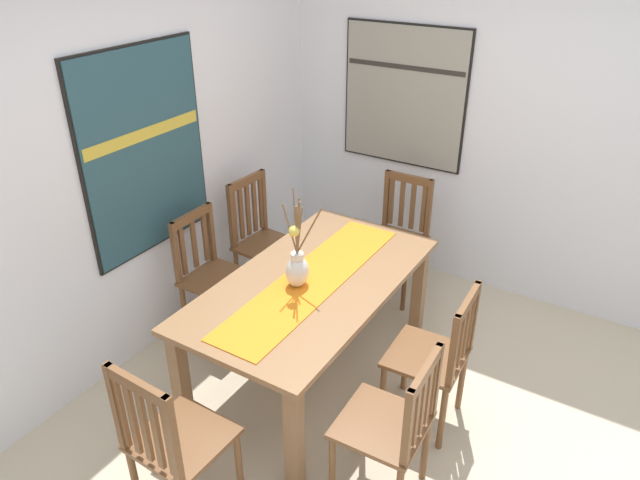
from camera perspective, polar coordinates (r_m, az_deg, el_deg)
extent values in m
cube|color=beige|center=(3.71, 7.02, -17.56)|extent=(6.40, 6.40, 0.03)
cube|color=silver|center=(3.93, -17.23, 7.97)|extent=(6.40, 0.12, 2.70)
cube|color=silver|center=(4.55, 18.31, 10.59)|extent=(0.12, 6.40, 2.70)
cube|color=#8E6642|center=(3.59, -0.73, -4.11)|extent=(1.75, 0.94, 0.03)
cube|color=#8E6642|center=(3.15, -2.51, -18.48)|extent=(0.08, 0.08, 0.69)
cube|color=#8E6642|center=(4.25, 9.55, -4.71)|extent=(0.08, 0.08, 0.69)
cube|color=#8E6642|center=(3.53, -13.36, -13.16)|extent=(0.08, 0.08, 0.69)
cube|color=#8E6642|center=(4.53, 0.50, -1.94)|extent=(0.08, 0.08, 0.69)
cube|color=orange|center=(3.58, -0.73, -3.83)|extent=(1.61, 0.36, 0.01)
ellipsoid|color=silver|center=(3.48, -2.20, -3.09)|extent=(0.15, 0.13, 0.19)
cylinder|color=silver|center=(3.43, -2.24, -1.57)|extent=(0.08, 0.08, 0.04)
cylinder|color=brown|center=(3.28, -2.11, 1.13)|extent=(0.08, 0.09, 0.38)
cylinder|color=brown|center=(3.34, -2.43, 1.84)|extent=(0.04, 0.05, 0.39)
cylinder|color=brown|center=(3.35, -2.14, 1.37)|extent=(0.05, 0.02, 0.34)
cylinder|color=brown|center=(3.30, -2.29, 0.92)|extent=(0.08, 0.06, 0.34)
cylinder|color=brown|center=(3.33, -1.06, 0.87)|extent=(0.06, 0.14, 0.31)
cylinder|color=brown|center=(3.33, -2.94, 1.06)|extent=(0.07, 0.06, 0.33)
cylinder|color=brown|center=(3.36, -2.00, 0.92)|extent=(0.05, 0.03, 0.29)
sphere|color=#E5CC4C|center=(3.29, -2.53, 0.86)|extent=(0.06, 0.06, 0.06)
cube|color=brown|center=(4.14, -9.83, -3.77)|extent=(0.42, 0.42, 0.03)
cylinder|color=brown|center=(4.29, -6.17, -6.04)|extent=(0.04, 0.04, 0.45)
cylinder|color=brown|center=(4.07, -9.21, -8.47)|extent=(0.04, 0.04, 0.45)
cylinder|color=brown|center=(4.48, -9.88, -4.63)|extent=(0.04, 0.04, 0.45)
cylinder|color=brown|center=(4.27, -12.98, -6.86)|extent=(0.04, 0.04, 0.45)
cube|color=brown|center=(4.25, -10.51, 0.79)|extent=(0.04, 0.04, 0.45)
cube|color=brown|center=(4.03, -13.81, -1.27)|extent=(0.04, 0.04, 0.45)
cube|color=brown|center=(4.05, -12.40, 2.22)|extent=(0.38, 0.04, 0.06)
cube|color=brown|center=(4.21, -11.07, 0.25)|extent=(0.04, 0.02, 0.36)
cube|color=brown|center=(4.14, -12.10, -0.40)|extent=(0.04, 0.02, 0.36)
cube|color=brown|center=(4.07, -13.16, -1.06)|extent=(0.04, 0.02, 0.36)
cube|color=brown|center=(3.06, 6.03, -17.34)|extent=(0.43, 0.43, 0.03)
cylinder|color=brown|center=(3.17, 1.19, -21.27)|extent=(0.04, 0.04, 0.45)
cylinder|color=brown|center=(3.39, 4.24, -17.18)|extent=(0.04, 0.04, 0.45)
cylinder|color=brown|center=(3.31, 10.18, -19.18)|extent=(0.04, 0.04, 0.45)
cube|color=brown|center=(2.73, 8.47, -17.65)|extent=(0.04, 0.04, 0.44)
cube|color=brown|center=(2.98, 11.15, -13.14)|extent=(0.04, 0.04, 0.44)
cube|color=brown|center=(2.72, 10.22, -12.42)|extent=(0.38, 0.04, 0.06)
cube|color=brown|center=(2.76, 8.67, -17.49)|extent=(0.04, 0.02, 0.35)
cube|color=brown|center=(2.81, 9.28, -16.49)|extent=(0.04, 0.02, 0.35)
cube|color=brown|center=(2.86, 9.86, -15.52)|extent=(0.04, 0.02, 0.35)
cube|color=brown|center=(2.91, 10.41, -14.59)|extent=(0.04, 0.02, 0.35)
cube|color=brown|center=(2.97, 10.93, -13.68)|extent=(0.04, 0.02, 0.35)
cube|color=brown|center=(4.58, 7.26, -0.16)|extent=(0.42, 0.42, 0.03)
cylinder|color=brown|center=(4.50, 8.17, -4.33)|extent=(0.04, 0.04, 0.45)
cylinder|color=brown|center=(4.63, 4.11, -3.09)|extent=(0.04, 0.04, 0.45)
cylinder|color=brown|center=(4.79, 9.96, -2.31)|extent=(0.04, 0.04, 0.45)
cylinder|color=brown|center=(4.91, 6.10, -1.20)|extent=(0.04, 0.04, 0.45)
cube|color=brown|center=(4.57, 10.51, 3.00)|extent=(0.04, 0.04, 0.48)
cube|color=brown|center=(4.69, 6.45, 4.03)|extent=(0.04, 0.04, 0.48)
cube|color=brown|center=(4.54, 8.64, 5.89)|extent=(0.03, 0.38, 0.06)
cube|color=brown|center=(4.59, 10.00, 2.95)|extent=(0.02, 0.04, 0.39)
cube|color=brown|center=(4.62, 8.96, 3.22)|extent=(0.02, 0.04, 0.39)
cube|color=brown|center=(4.65, 7.93, 3.48)|extent=(0.02, 0.04, 0.39)
cube|color=brown|center=(4.68, 6.92, 3.74)|extent=(0.02, 0.04, 0.39)
cube|color=brown|center=(3.05, -13.18, -18.24)|extent=(0.44, 0.44, 0.03)
cylinder|color=brown|center=(3.40, -12.69, -17.89)|extent=(0.04, 0.04, 0.45)
cylinder|color=brown|center=(3.22, -7.86, -20.75)|extent=(0.04, 0.04, 0.45)
cube|color=brown|center=(2.90, -19.10, -15.06)|extent=(0.04, 0.04, 0.50)
cube|color=brown|center=(2.68, -14.01, -18.44)|extent=(0.04, 0.04, 0.50)
cube|color=brown|center=(2.64, -17.35, -13.31)|extent=(0.05, 0.38, 0.06)
cube|color=brown|center=(2.89, -18.69, -15.52)|extent=(0.02, 0.04, 0.41)
cube|color=brown|center=(2.84, -17.68, -16.21)|extent=(0.02, 0.04, 0.41)
cube|color=brown|center=(2.80, -16.63, -16.92)|extent=(0.02, 0.04, 0.41)
cube|color=brown|center=(2.75, -15.54, -17.64)|extent=(0.02, 0.04, 0.41)
cube|color=brown|center=(2.71, -14.40, -18.38)|extent=(0.02, 0.04, 0.41)
cube|color=brown|center=(4.50, -5.01, -0.61)|extent=(0.45, 0.45, 0.03)
cylinder|color=brown|center=(4.64, -1.75, -2.91)|extent=(0.04, 0.04, 0.45)
cylinder|color=brown|center=(4.41, -4.59, -4.90)|extent=(0.04, 0.04, 0.45)
cylinder|color=brown|center=(4.84, -5.15, -1.60)|extent=(0.04, 0.04, 0.45)
cylinder|color=brown|center=(4.61, -8.04, -3.43)|extent=(0.04, 0.04, 0.45)
cube|color=brown|center=(4.61, -5.52, 3.86)|extent=(0.04, 0.04, 0.51)
cube|color=brown|center=(4.38, -8.58, 2.23)|extent=(0.04, 0.04, 0.51)
cube|color=brown|center=(4.40, -7.18, 5.71)|extent=(0.38, 0.06, 0.06)
cube|color=brown|center=(4.60, -5.74, 3.57)|extent=(0.04, 0.02, 0.42)
cube|color=brown|center=(4.55, -6.36, 3.23)|extent=(0.04, 0.02, 0.42)
cube|color=brown|center=(4.50, -7.00, 2.89)|extent=(0.04, 0.02, 0.42)
cube|color=brown|center=(4.45, -7.65, 2.54)|extent=(0.04, 0.02, 0.42)
cube|color=brown|center=(4.40, -8.31, 2.18)|extent=(0.04, 0.02, 0.42)
cube|color=brown|center=(3.47, 10.26, -11.01)|extent=(0.44, 0.44, 0.03)
cylinder|color=brown|center=(3.55, 6.08, -14.79)|extent=(0.04, 0.04, 0.45)
cylinder|color=brown|center=(3.80, 8.30, -11.45)|extent=(0.04, 0.04, 0.45)
cylinder|color=brown|center=(3.47, 11.76, -16.57)|extent=(0.04, 0.04, 0.45)
cylinder|color=brown|center=(3.73, 13.57, -12.99)|extent=(0.04, 0.04, 0.45)
cube|color=brown|center=(3.15, 12.79, -10.51)|extent=(0.04, 0.04, 0.45)
cube|color=brown|center=(3.44, 14.63, -7.10)|extent=(0.04, 0.04, 0.45)
cube|color=brown|center=(3.18, 14.15, -5.94)|extent=(0.38, 0.05, 0.06)
cube|color=brown|center=(3.20, 13.00, -10.28)|extent=(0.04, 0.02, 0.36)
cube|color=brown|center=(3.27, 13.48, -9.38)|extent=(0.04, 0.02, 0.36)
cube|color=brown|center=(3.34, 13.95, -8.51)|extent=(0.04, 0.02, 0.36)
cube|color=brown|center=(3.41, 14.39, -7.68)|extent=(0.04, 0.02, 0.36)
cube|color=black|center=(3.87, -16.68, 8.22)|extent=(0.98, 0.04, 1.30)
cube|color=#284C56|center=(3.86, -16.45, 8.17)|extent=(0.95, 0.01, 1.27)
cube|color=gold|center=(3.82, -16.64, 9.81)|extent=(0.92, 0.00, 0.08)
cube|color=black|center=(4.72, 8.16, 13.64)|extent=(0.04, 1.01, 1.08)
cube|color=gray|center=(4.71, 8.05, 13.58)|extent=(0.01, 0.98, 1.05)
cube|color=#2D2823|center=(4.65, 8.21, 16.24)|extent=(0.00, 0.95, 0.04)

